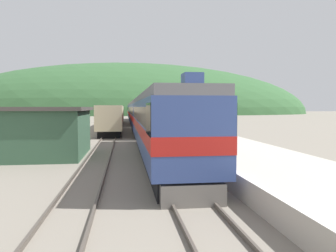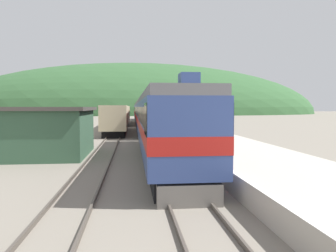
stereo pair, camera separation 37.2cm
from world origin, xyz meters
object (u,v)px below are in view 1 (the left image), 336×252
(carriage_third, at_px, (136,113))
(siding_train, at_px, (115,116))
(carriage_second, at_px, (142,116))
(carriage_fourth, at_px, (133,111))
(express_train_lead_car, at_px, (160,124))

(carriage_third, height_order, siding_train, carriage_third)
(carriage_second, relative_size, carriage_fourth, 1.00)
(express_train_lead_car, bearing_deg, carriage_fourth, 90.00)
(express_train_lead_car, relative_size, carriage_second, 1.04)
(carriage_second, relative_size, carriage_third, 1.00)
(carriage_second, distance_m, siding_train, 14.57)
(siding_train, bearing_deg, carriage_second, -74.13)
(carriage_second, height_order, carriage_third, same)
(express_train_lead_car, height_order, siding_train, express_train_lead_car)
(carriage_second, height_order, siding_train, carriage_second)
(express_train_lead_car, height_order, carriage_fourth, express_train_lead_car)
(carriage_second, bearing_deg, carriage_fourth, 90.00)
(carriage_fourth, xyz_separation_m, siding_train, (-3.98, -28.49, -0.42))
(express_train_lead_car, bearing_deg, siding_train, 96.33)
(carriage_second, xyz_separation_m, carriage_fourth, (0.00, 42.50, 0.00))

